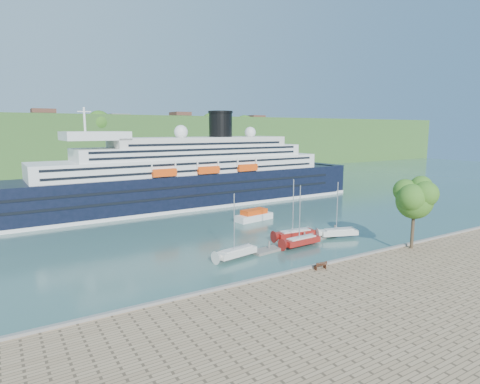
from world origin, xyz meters
name	(u,v)px	position (x,y,z in m)	size (l,w,h in m)	color
ground	(333,269)	(0.00, 0.00, 0.00)	(400.00, 400.00, 0.00)	#315750
far_hillside	(94,144)	(0.00, 145.00, 12.00)	(400.00, 50.00, 24.00)	#325923
quay_coping	(334,261)	(0.00, -0.20, 1.15)	(220.00, 0.50, 0.30)	slate
cruise_ship	(182,159)	(0.67, 51.46, 11.48)	(102.22, 14.88, 22.95)	black
park_bench	(320,265)	(-3.47, -1.20, 1.56)	(1.73, 0.71, 1.11)	#412212
promenade_tree	(414,210)	(14.28, -1.50, 6.79)	(6.99, 6.99, 11.58)	#2B5516
floating_pontoon	(296,243)	(3.36, 11.82, 0.20)	(18.05, 2.21, 0.40)	gray
sailboat_white_near	(237,228)	(-8.66, 10.48, 4.55)	(7.04, 1.96, 9.10)	silver
sailboat_red	(302,218)	(3.08, 10.16, 4.69)	(7.26, 2.02, 9.38)	maroon
sailboat_white_far	(340,211)	(12.00, 10.91, 4.61)	(7.14, 1.98, 9.22)	silver
tender_launch	(254,215)	(6.93, 29.60, 1.15)	(8.29, 2.84, 2.29)	#ED460D
sailboat_extra	(296,211)	(4.82, 13.84, 4.91)	(7.60, 2.11, 9.82)	maroon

